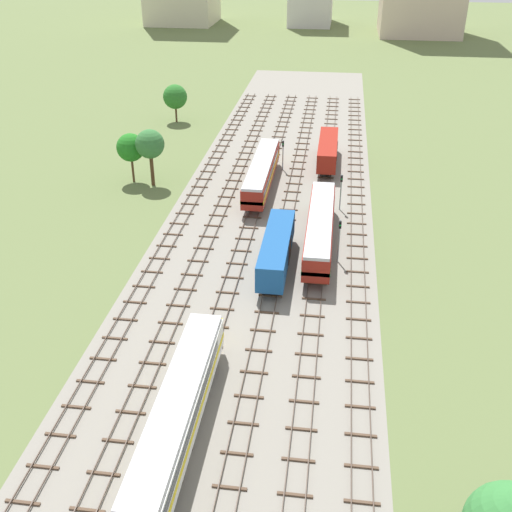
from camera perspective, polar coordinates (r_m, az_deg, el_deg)
The scene contains 19 objects.
ground_plane at distance 75.62m, azimuth 1.02°, elevation 2.66°, with size 480.00×480.00×0.00m, color #5B6B3D.
ballast_bed at distance 75.62m, azimuth 1.02°, elevation 2.67°, with size 26.04×176.00×0.01m, color gray.
track_far_left at distance 78.35m, azimuth -6.93°, elevation 3.54°, with size 2.40×126.00×0.29m.
track_left at distance 77.41m, azimuth -3.76°, elevation 3.37°, with size 2.40×126.00×0.29m.
track_centre_left at distance 76.71m, azimuth -0.52°, elevation 3.18°, with size 2.40×126.00×0.29m.
track_centre at distance 76.26m, azimuth 2.76°, elevation 2.99°, with size 2.40×126.00×0.29m.
track_centre_right at distance 76.07m, azimuth 6.07°, elevation 2.78°, with size 2.40×126.00×0.29m.
track_right at distance 76.13m, azimuth 9.39°, elevation 2.56°, with size 2.40×126.00×0.29m.
diesel_railcar_centre_left_nearest at distance 45.62m, azimuth -7.26°, elevation -14.06°, with size 2.96×20.50×3.80m.
freight_boxcar_centre_near at distance 65.63m, azimuth 1.94°, elevation 0.69°, with size 2.87×14.00×3.60m.
diesel_railcar_centre_right_mid at distance 70.24m, azimuth 5.99°, elevation 2.69°, with size 2.96×20.50×3.80m.
diesel_railcar_centre_left_midfar at distance 85.83m, azimuth 0.54°, elevation 7.87°, with size 2.96×20.50×3.80m.
freight_boxcar_centre_right_far at distance 95.55m, azimuth 6.71°, elevation 9.82°, with size 2.87×14.00×3.60m.
signal_post_nearest at distance 92.81m, azimuth 2.53°, elevation 9.76°, with size 0.28×0.47×4.64m.
signal_post_near at distance 79.91m, azimuth 7.94°, elevation 6.35°, with size 0.28×0.47×4.89m.
signal_post_mid at distance 67.14m, azimuth 7.78°, elevation 1.90°, with size 0.28×0.47×5.12m.
lineside_tree_0 at distance 117.03m, azimuth -7.56°, elevation 14.51°, with size 4.42×4.42×6.92m.
lineside_tree_2 at distance 87.29m, azimuth -9.87°, elevation 10.21°, with size 4.05×4.05×8.13m.
lineside_tree_3 at distance 89.33m, azimuth -11.62°, elevation 9.87°, with size 3.98×3.98×7.15m.
Camera 1 is at (7.78, -11.30, 33.60)m, focal length 42.89 mm.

